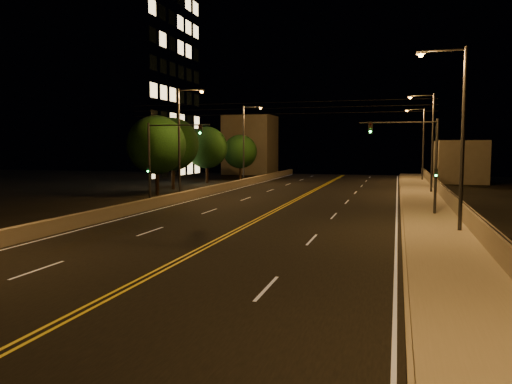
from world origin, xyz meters
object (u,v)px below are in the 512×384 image
(streetlight_3, at_px, (421,140))
(building_tower, at_px, (90,86))
(streetlight_2, at_px, (430,137))
(tree_2, at_px, (207,148))
(tree_1, at_px, (172,144))
(streetlight_1, at_px, (458,129))
(streetlight_6, at_px, (246,139))
(traffic_signal_left, at_px, (160,155))
(traffic_signal_right, at_px, (421,156))
(tree_3, at_px, (240,152))
(streetlight_5, at_px, (182,136))
(tree_0, at_px, (157,145))

(streetlight_3, bearing_deg, building_tower, -160.48)
(streetlight_2, bearing_deg, tree_2, 161.86)
(tree_1, bearing_deg, streetlight_1, -39.97)
(streetlight_3, bearing_deg, tree_2, -159.67)
(streetlight_6, xyz_separation_m, traffic_signal_left, (1.10, -25.75, -1.54))
(traffic_signal_right, relative_size, tree_1, 0.82)
(streetlight_2, bearing_deg, tree_3, 148.05)
(streetlight_5, distance_m, tree_2, 19.99)
(traffic_signal_right, height_order, tree_0, tree_0)
(building_tower, height_order, tree_3, building_tower)
(streetlight_2, relative_size, tree_1, 1.24)
(tree_3, bearing_deg, tree_2, -111.61)
(streetlight_2, bearing_deg, streetlight_6, 157.59)
(streetlight_3, bearing_deg, streetlight_5, -126.37)
(streetlight_1, distance_m, streetlight_2, 23.60)
(building_tower, xyz_separation_m, tree_0, (15.20, -11.79, -7.44))
(streetlight_2, bearing_deg, tree_0, -163.44)
(streetlight_3, bearing_deg, tree_1, -143.69)
(streetlight_5, distance_m, traffic_signal_left, 6.66)
(streetlight_1, bearing_deg, traffic_signal_right, 102.60)
(streetlight_3, height_order, tree_2, streetlight_3)
(building_tower, relative_size, tree_1, 3.27)
(streetlight_3, relative_size, tree_2, 1.35)
(tree_0, bearing_deg, streetlight_5, -36.40)
(streetlight_2, distance_m, building_tower, 41.43)
(streetlight_5, bearing_deg, streetlight_6, 90.00)
(streetlight_5, height_order, tree_1, streetlight_5)
(traffic_signal_left, bearing_deg, tree_2, 103.86)
(streetlight_1, bearing_deg, tree_0, 147.81)
(streetlight_6, bearing_deg, streetlight_3, 24.50)
(streetlight_1, height_order, traffic_signal_right, streetlight_1)
(streetlight_2, relative_size, traffic_signal_left, 1.51)
(traffic_signal_right, relative_size, building_tower, 0.25)
(tree_0, bearing_deg, streetlight_1, -32.19)
(streetlight_5, xyz_separation_m, tree_2, (-5.23, 19.26, -1.03))
(streetlight_3, height_order, traffic_signal_left, streetlight_3)
(streetlight_3, xyz_separation_m, tree_0, (-25.47, -26.21, -0.76))
(building_tower, height_order, tree_2, building_tower)
(streetlight_3, distance_m, building_tower, 43.66)
(building_tower, xyz_separation_m, tree_3, (16.47, 10.87, -8.28))
(streetlight_2, xyz_separation_m, streetlight_5, (-21.47, -10.51, 0.00))
(streetlight_6, distance_m, tree_3, 6.99)
(streetlight_1, bearing_deg, traffic_signal_left, 161.80)
(tree_0, relative_size, tree_3, 1.21)
(streetlight_5, relative_size, tree_2, 1.35)
(traffic_signal_left, bearing_deg, streetlight_1, -18.20)
(traffic_signal_right, bearing_deg, traffic_signal_left, 180.00)
(streetlight_2, distance_m, tree_0, 26.58)
(traffic_signal_right, bearing_deg, streetlight_6, 127.80)
(streetlight_5, relative_size, building_tower, 0.38)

